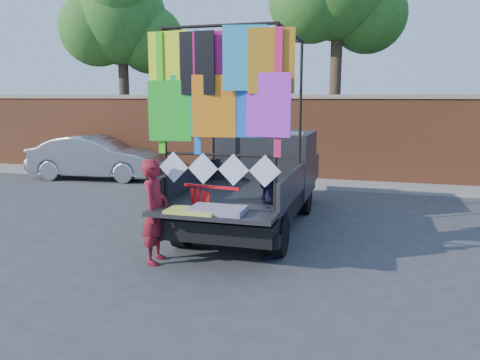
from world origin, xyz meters
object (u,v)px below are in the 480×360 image
(man, at_px, (267,210))
(sedan, at_px, (96,157))
(pickup_truck, at_px, (261,176))
(woman, at_px, (155,211))

(man, bearing_deg, sedan, -139.00)
(pickup_truck, xyz_separation_m, sedan, (-6.12, 3.32, -0.23))
(sedan, bearing_deg, man, -135.88)
(sedan, bearing_deg, woman, -146.83)
(pickup_truck, bearing_deg, woman, -107.17)
(sedan, relative_size, man, 2.65)
(pickup_truck, height_order, woman, pickup_truck)
(sedan, height_order, man, man)
(sedan, bearing_deg, pickup_truck, -124.40)
(man, bearing_deg, pickup_truck, -173.54)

